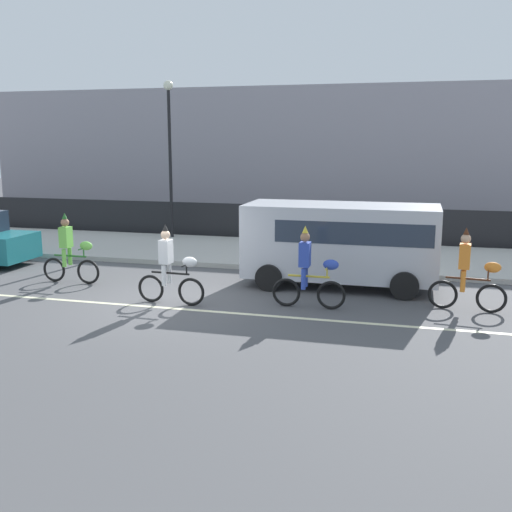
% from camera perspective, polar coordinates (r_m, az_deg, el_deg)
% --- Properties ---
extents(ground_plane, '(80.00, 80.00, 0.00)m').
position_cam_1_polar(ground_plane, '(14.59, -8.20, -4.37)').
color(ground_plane, '#4C4C4F').
extents(road_centre_line, '(36.00, 0.14, 0.01)m').
position_cam_1_polar(road_centre_line, '(14.14, -8.99, -4.87)').
color(road_centre_line, beige).
rests_on(road_centre_line, ground).
extents(sidewalk_curb, '(60.00, 5.00, 0.15)m').
position_cam_1_polar(sidewalk_curb, '(20.55, -1.09, 0.43)').
color(sidewalk_curb, '#ADAAA3').
rests_on(sidewalk_curb, ground).
extents(fence_line, '(40.00, 0.08, 1.40)m').
position_cam_1_polar(fence_line, '(23.22, 0.89, 3.21)').
color(fence_line, black).
rests_on(fence_line, ground).
extents(building_backdrop, '(28.00, 8.00, 6.25)m').
position_cam_1_polar(building_backdrop, '(31.70, 2.28, 9.67)').
color(building_backdrop, '#99939E').
rests_on(building_backdrop, ground).
extents(parade_cyclist_lime, '(1.72, 0.50, 1.92)m').
position_cam_1_polar(parade_cyclist_lime, '(16.96, -17.26, 0.31)').
color(parade_cyclist_lime, black).
rests_on(parade_cyclist_lime, ground).
extents(parade_cyclist_zebra, '(1.72, 0.50, 1.92)m').
position_cam_1_polar(parade_cyclist_zebra, '(14.24, -8.12, -1.27)').
color(parade_cyclist_zebra, black).
rests_on(parade_cyclist_zebra, ground).
extents(parade_cyclist_cobalt, '(1.72, 0.50, 1.92)m').
position_cam_1_polar(parade_cyclist_cobalt, '(13.82, 5.11, -1.57)').
color(parade_cyclist_cobalt, black).
rests_on(parade_cyclist_cobalt, ground).
extents(parade_cyclist_orange, '(1.72, 0.50, 1.92)m').
position_cam_1_polar(parade_cyclist_orange, '(14.35, 19.61, -1.70)').
color(parade_cyclist_orange, black).
rests_on(parade_cyclist_orange, ground).
extents(parked_van_silver, '(5.00, 2.22, 2.18)m').
position_cam_1_polar(parked_van_silver, '(15.92, 8.34, 1.62)').
color(parked_van_silver, silver).
rests_on(parked_van_silver, ground).
extents(street_lamp_post, '(0.36, 0.36, 5.86)m').
position_cam_1_polar(street_lamp_post, '(23.15, -8.23, 11.24)').
color(street_lamp_post, black).
rests_on(street_lamp_post, sidewalk_curb).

